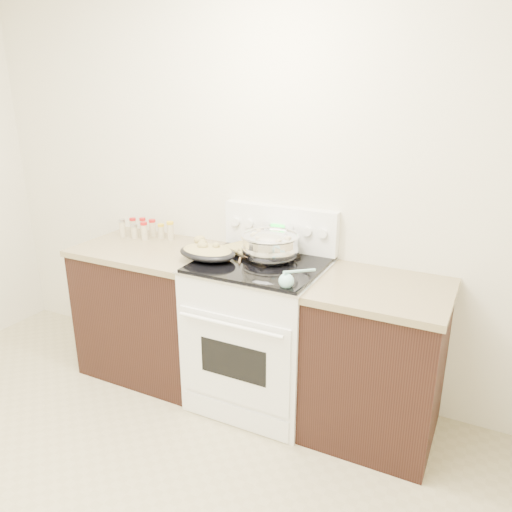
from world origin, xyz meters
The scene contains 9 objects.
counter_left centered at (-0.48, 1.43, 0.46)m, with size 0.93×0.67×0.92m.
counter_right centered at (1.08, 1.43, 0.46)m, with size 0.73×0.67×0.92m.
kitchen_range centered at (0.35, 1.42, 0.49)m, with size 0.78×0.73×1.22m.
mixing_bowl centered at (0.38, 1.49, 1.02)m, with size 0.41×0.41×0.21m.
roasting_pan centered at (0.04, 1.34, 0.99)m, with size 0.39×0.29×0.12m.
baking_sheet centered at (0.27, 1.56, 0.96)m, with size 0.54×0.47×0.06m.
wooden_spoon centered at (0.17, 1.42, 0.95)m, with size 0.13×0.27×0.04m.
blue_ladle centered at (0.64, 1.16, 0.98)m, with size 0.12×0.27×0.10m.
spice_jars centered at (-0.64, 1.59, 0.98)m, with size 0.39×0.15×0.13m.
Camera 1 is at (1.58, -1.08, 1.95)m, focal length 35.00 mm.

